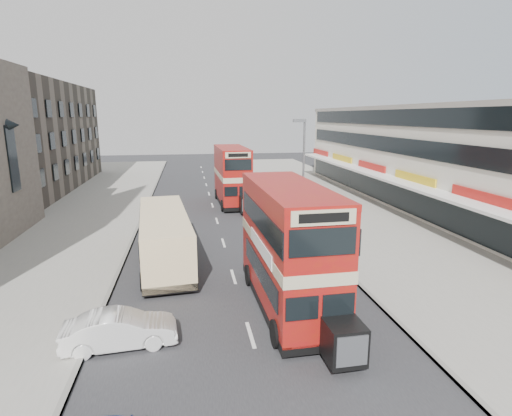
{
  "coord_description": "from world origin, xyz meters",
  "views": [
    {
      "loc": [
        -2.18,
        -12.35,
        8.37
      ],
      "look_at": [
        0.74,
        5.12,
        4.37
      ],
      "focal_mm": 28.76,
      "sensor_mm": 36.0,
      "label": 1
    }
  ],
  "objects_px": {
    "coach": "(164,235)",
    "bus_main": "(289,247)",
    "car_right_a": "(290,221)",
    "street_lamp": "(303,163)",
    "car_right_b": "(282,213)",
    "bus_second": "(232,175)",
    "pedestrian_far": "(296,186)",
    "car_left_front": "(120,330)",
    "cyclist": "(279,213)",
    "pedestrian_near": "(336,223)",
    "car_right_c": "(253,188)"
  },
  "relations": [
    {
      "from": "bus_main",
      "to": "bus_second",
      "type": "relative_size",
      "value": 1.01
    },
    {
      "from": "car_left_front",
      "to": "pedestrian_near",
      "type": "distance_m",
      "value": 17.45
    },
    {
      "from": "pedestrian_near",
      "to": "car_right_c",
      "type": "bearing_deg",
      "value": -94.78
    },
    {
      "from": "bus_second",
      "to": "pedestrian_near",
      "type": "bearing_deg",
      "value": 113.91
    },
    {
      "from": "car_right_b",
      "to": "coach",
      "type": "bearing_deg",
      "value": -41.73
    },
    {
      "from": "coach",
      "to": "car_right_c",
      "type": "bearing_deg",
      "value": 61.7
    },
    {
      "from": "coach",
      "to": "cyclist",
      "type": "height_order",
      "value": "coach"
    },
    {
      "from": "pedestrian_near",
      "to": "pedestrian_far",
      "type": "xyz_separation_m",
      "value": [
        1.12,
        14.87,
        0.03
      ]
    },
    {
      "from": "bus_second",
      "to": "car_right_b",
      "type": "relative_size",
      "value": 2.21
    },
    {
      "from": "pedestrian_near",
      "to": "pedestrian_far",
      "type": "distance_m",
      "value": 14.91
    },
    {
      "from": "coach",
      "to": "pedestrian_far",
      "type": "bearing_deg",
      "value": 49.34
    },
    {
      "from": "bus_second",
      "to": "cyclist",
      "type": "xyz_separation_m",
      "value": [
        2.9,
        -7.74,
        -1.97
      ]
    },
    {
      "from": "bus_second",
      "to": "pedestrian_near",
      "type": "xyz_separation_m",
      "value": [
        5.87,
        -12.41,
        -1.72
      ]
    },
    {
      "from": "pedestrian_far",
      "to": "car_right_a",
      "type": "bearing_deg",
      "value": -95.55
    },
    {
      "from": "bus_second",
      "to": "pedestrian_far",
      "type": "bearing_deg",
      "value": -161.98
    },
    {
      "from": "car_right_a",
      "to": "pedestrian_near",
      "type": "relative_size",
      "value": 2.54
    },
    {
      "from": "car_right_a",
      "to": "cyclist",
      "type": "xyz_separation_m",
      "value": [
        -0.31,
        2.17,
        0.13
      ]
    },
    {
      "from": "bus_main",
      "to": "car_left_front",
      "type": "bearing_deg",
      "value": 15.77
    },
    {
      "from": "car_left_front",
      "to": "coach",
      "type": "bearing_deg",
      "value": -12.58
    },
    {
      "from": "bus_main",
      "to": "cyclist",
      "type": "distance_m",
      "value": 14.9
    },
    {
      "from": "coach",
      "to": "pedestrian_far",
      "type": "height_order",
      "value": "coach"
    },
    {
      "from": "car_right_c",
      "to": "pedestrian_far",
      "type": "bearing_deg",
      "value": 65.21
    },
    {
      "from": "coach",
      "to": "cyclist",
      "type": "xyz_separation_m",
      "value": [
        8.54,
        7.63,
        -0.8
      ]
    },
    {
      "from": "bus_second",
      "to": "car_right_a",
      "type": "distance_m",
      "value": 10.62
    },
    {
      "from": "cyclist",
      "to": "street_lamp",
      "type": "bearing_deg",
      "value": -24.13
    },
    {
      "from": "car_left_front",
      "to": "car_right_b",
      "type": "bearing_deg",
      "value": -35.27
    },
    {
      "from": "street_lamp",
      "to": "car_right_b",
      "type": "relative_size",
      "value": 1.87
    },
    {
      "from": "coach",
      "to": "car_left_front",
      "type": "distance_m",
      "value": 9.12
    },
    {
      "from": "bus_second",
      "to": "car_right_a",
      "type": "height_order",
      "value": "bus_second"
    },
    {
      "from": "car_left_front",
      "to": "pedestrian_near",
      "type": "relative_size",
      "value": 2.24
    },
    {
      "from": "car_right_b",
      "to": "pedestrian_far",
      "type": "distance_m",
      "value": 10.05
    },
    {
      "from": "street_lamp",
      "to": "pedestrian_near",
      "type": "bearing_deg",
      "value": -71.89
    },
    {
      "from": "car_left_front",
      "to": "cyclist",
      "type": "distance_m",
      "value": 19.26
    },
    {
      "from": "car_right_a",
      "to": "bus_main",
      "type": "bearing_deg",
      "value": -13.0
    },
    {
      "from": "coach",
      "to": "car_right_a",
      "type": "xyz_separation_m",
      "value": [
        8.85,
        5.46,
        -0.94
      ]
    },
    {
      "from": "coach",
      "to": "pedestrian_far",
      "type": "xyz_separation_m",
      "value": [
        12.63,
        17.83,
        -0.51
      ]
    },
    {
      "from": "bus_main",
      "to": "bus_second",
      "type": "height_order",
      "value": "bus_main"
    },
    {
      "from": "pedestrian_far",
      "to": "car_right_b",
      "type": "bearing_deg",
      "value": -99.77
    },
    {
      "from": "car_right_b",
      "to": "pedestrian_near",
      "type": "height_order",
      "value": "pedestrian_near"
    },
    {
      "from": "cyclist",
      "to": "car_right_a",
      "type": "bearing_deg",
      "value": -85.55
    },
    {
      "from": "bus_second",
      "to": "car_right_b",
      "type": "height_order",
      "value": "bus_second"
    },
    {
      "from": "street_lamp",
      "to": "car_right_a",
      "type": "bearing_deg",
      "value": -130.81
    },
    {
      "from": "car_right_b",
      "to": "pedestrian_far",
      "type": "height_order",
      "value": "pedestrian_far"
    },
    {
      "from": "street_lamp",
      "to": "bus_main",
      "type": "xyz_separation_m",
      "value": [
        -4.5,
        -13.87,
        -1.98
      ]
    },
    {
      "from": "street_lamp",
      "to": "car_right_a",
      "type": "distance_m",
      "value": 4.6
    },
    {
      "from": "coach",
      "to": "bus_main",
      "type": "bearing_deg",
      "value": -55.68
    },
    {
      "from": "bus_second",
      "to": "pedestrian_far",
      "type": "xyz_separation_m",
      "value": [
        6.99,
        2.46,
        -1.68
      ]
    },
    {
      "from": "car_right_b",
      "to": "cyclist",
      "type": "height_order",
      "value": "cyclist"
    },
    {
      "from": "car_right_b",
      "to": "bus_second",
      "type": "bearing_deg",
      "value": -149.07
    },
    {
      "from": "cyclist",
      "to": "pedestrian_near",
      "type": "bearing_deg",
      "value": -61.15
    }
  ]
}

